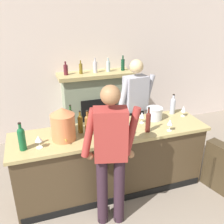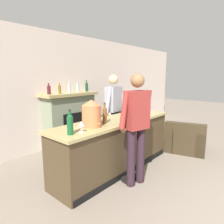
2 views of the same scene
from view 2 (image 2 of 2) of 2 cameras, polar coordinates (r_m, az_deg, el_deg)
wall_back_panel at (r=4.88m, az=-18.52°, el=5.60°), size 12.00×0.07×2.75m
bar_counter at (r=3.75m, az=1.10°, el=-9.25°), size 2.66×0.72×0.95m
fireplace_stone at (r=5.02m, az=-11.87°, el=-2.03°), size 1.43×0.52×1.62m
armchair_black at (r=5.02m, az=20.31°, el=-7.53°), size 1.07×1.05×0.71m
person_customer at (r=3.11m, az=6.97°, el=-3.73°), size 0.64×0.37×1.76m
person_bartender at (r=4.41m, az=0.45°, el=0.41°), size 0.65×0.34×1.75m
copper_dispenser at (r=3.10m, az=-5.88°, el=-0.36°), size 0.30×0.34×0.42m
ice_bucket_steel at (r=4.25m, az=5.82°, el=0.84°), size 0.24×0.24×0.18m
wine_bottle_port_short at (r=3.40m, az=-7.22°, el=-0.53°), size 0.07×0.07×0.34m
wine_bottle_cabernet_heavy at (r=2.73m, az=-11.90°, el=-3.23°), size 0.08×0.08×0.34m
wine_bottle_burgundy_dark at (r=3.33m, az=-2.09°, el=-0.64°), size 0.07×0.07×0.34m
wine_bottle_chardonnay_pale at (r=3.84m, az=7.52°, el=0.71°), size 0.07×0.07×0.34m
wine_bottle_riesling_slim at (r=3.35m, az=-4.24°, el=-0.87°), size 0.07×0.07×0.31m
wine_bottle_rose_blush at (r=4.59m, az=7.40°, el=2.15°), size 0.08×0.08×0.31m
wine_glass_by_dispenser at (r=4.04m, az=10.60°, el=0.62°), size 0.07×0.07×0.16m
wine_glass_near_bucket at (r=2.84m, az=-8.74°, el=-3.46°), size 0.09×0.09×0.16m
wine_glass_front_left at (r=4.02m, az=4.65°, el=0.72°), size 0.07×0.07×0.17m
wine_glass_mid_counter at (r=4.60m, az=9.59°, el=1.79°), size 0.07×0.07×0.17m
wine_glass_back_row at (r=3.59m, az=5.53°, el=-0.46°), size 0.08×0.08×0.17m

